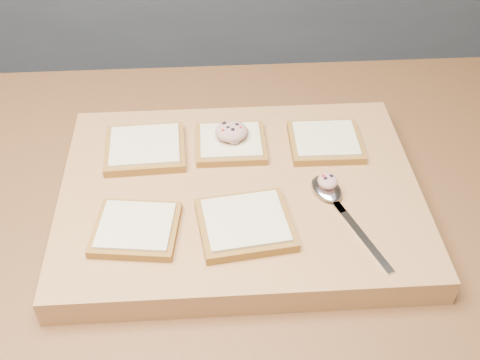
# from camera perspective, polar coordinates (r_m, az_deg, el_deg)

# --- Properties ---
(island_counter) EXTENTS (2.00, 0.80, 0.90)m
(island_counter) POSITION_cam_1_polar(r_m,az_deg,el_deg) (1.32, -6.29, -15.92)
(island_counter) COLOR slate
(island_counter) RESTS_ON ground
(back_counter) EXTENTS (3.60, 0.62, 0.94)m
(back_counter) POSITION_cam_1_polar(r_m,az_deg,el_deg) (2.40, -5.68, 14.43)
(back_counter) COLOR slate
(back_counter) RESTS_ON ground
(cutting_board) EXTENTS (0.55, 0.42, 0.04)m
(cutting_board) POSITION_cam_1_polar(r_m,az_deg,el_deg) (0.94, 0.00, -1.52)
(cutting_board) COLOR tan
(cutting_board) RESTS_ON island_counter
(bread_far_left) EXTENTS (0.13, 0.12, 0.02)m
(bread_far_left) POSITION_cam_1_polar(r_m,az_deg,el_deg) (0.99, -8.99, 3.01)
(bread_far_left) COLOR olive
(bread_far_left) RESTS_ON cutting_board
(bread_far_center) EXTENTS (0.11, 0.10, 0.02)m
(bread_far_center) POSITION_cam_1_polar(r_m,az_deg,el_deg) (0.99, -0.89, 3.53)
(bread_far_center) COLOR olive
(bread_far_center) RESTS_ON cutting_board
(bread_far_right) EXTENTS (0.12, 0.11, 0.02)m
(bread_far_right) POSITION_cam_1_polar(r_m,az_deg,el_deg) (1.00, 8.10, 3.64)
(bread_far_right) COLOR olive
(bread_far_right) RESTS_ON cutting_board
(bread_near_left) EXTENTS (0.13, 0.12, 0.02)m
(bread_near_left) POSITION_cam_1_polar(r_m,az_deg,el_deg) (0.86, -9.83, -4.56)
(bread_near_left) COLOR olive
(bread_near_left) RESTS_ON cutting_board
(bread_near_center) EXTENTS (0.14, 0.13, 0.02)m
(bread_near_center) POSITION_cam_1_polar(r_m,az_deg,el_deg) (0.85, 0.50, -4.17)
(bread_near_center) COLOR olive
(bread_near_center) RESTS_ON cutting_board
(tuna_salad_dollop) EXTENTS (0.05, 0.05, 0.03)m
(tuna_salad_dollop) POSITION_cam_1_polar(r_m,az_deg,el_deg) (0.98, -0.82, 4.64)
(tuna_salad_dollop) COLOR tan
(tuna_salad_dollop) RESTS_ON bread_far_center
(spoon) EXTENTS (0.09, 0.20, 0.01)m
(spoon) POSITION_cam_1_polar(r_m,az_deg,el_deg) (0.91, 8.67, -1.44)
(spoon) COLOR silver
(spoon) RESTS_ON cutting_board
(spoon_salad) EXTENTS (0.03, 0.03, 0.02)m
(spoon_salad) POSITION_cam_1_polar(r_m,az_deg,el_deg) (0.91, 8.30, -0.09)
(spoon_salad) COLOR tan
(spoon_salad) RESTS_ON spoon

